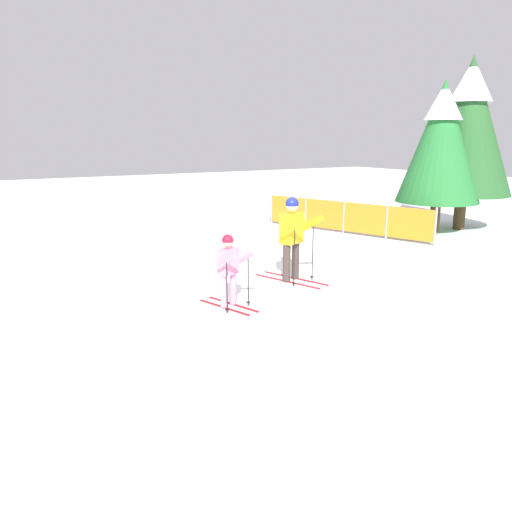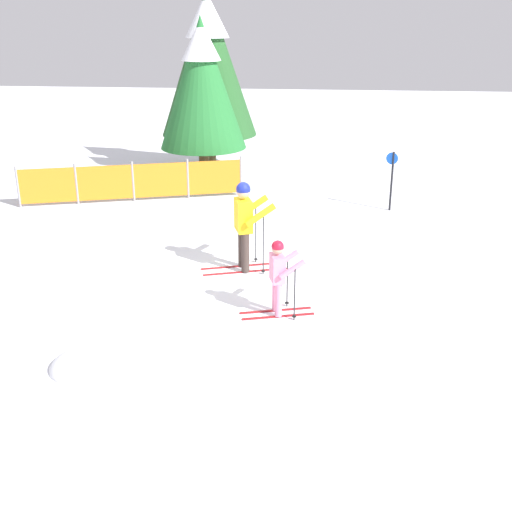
{
  "view_description": "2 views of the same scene",
  "coord_description": "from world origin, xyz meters",
  "px_view_note": "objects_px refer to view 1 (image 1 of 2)",
  "views": [
    {
      "loc": [
        7.94,
        -5.37,
        2.76
      ],
      "look_at": [
        0.56,
        -0.82,
        0.72
      ],
      "focal_mm": 35.0,
      "sensor_mm": 36.0,
      "label": 1
    },
    {
      "loc": [
        1.5,
        -10.74,
        4.49
      ],
      "look_at": [
        0.47,
        -0.73,
        0.65
      ],
      "focal_mm": 45.0,
      "sensor_mm": 36.0,
      "label": 2
    }
  ],
  "objects_px": {
    "safety_fence": "(344,216)",
    "conifer_near": "(468,124)",
    "skier_adult": "(293,231)",
    "skier_child": "(229,265)",
    "conifer_far": "(441,140)"
  },
  "relations": [
    {
      "from": "safety_fence",
      "to": "conifer_far",
      "type": "relative_size",
      "value": 1.2
    },
    {
      "from": "skier_child",
      "to": "conifer_near",
      "type": "bearing_deg",
      "value": 89.65
    },
    {
      "from": "safety_fence",
      "to": "skier_adult",
      "type": "bearing_deg",
      "value": -52.03
    },
    {
      "from": "skier_child",
      "to": "safety_fence",
      "type": "distance_m",
      "value": 7.36
    },
    {
      "from": "conifer_far",
      "to": "skier_child",
      "type": "bearing_deg",
      "value": -72.28
    },
    {
      "from": "skier_adult",
      "to": "safety_fence",
      "type": "height_order",
      "value": "skier_adult"
    },
    {
      "from": "skier_adult",
      "to": "safety_fence",
      "type": "distance_m",
      "value": 5.46
    },
    {
      "from": "safety_fence",
      "to": "conifer_far",
      "type": "xyz_separation_m",
      "value": [
        1.39,
        2.34,
        2.22
      ]
    },
    {
      "from": "skier_adult",
      "to": "conifer_near",
      "type": "height_order",
      "value": "conifer_near"
    },
    {
      "from": "safety_fence",
      "to": "conifer_near",
      "type": "distance_m",
      "value": 4.63
    },
    {
      "from": "skier_child",
      "to": "conifer_far",
      "type": "height_order",
      "value": "conifer_far"
    },
    {
      "from": "skier_adult",
      "to": "safety_fence",
      "type": "xyz_separation_m",
      "value": [
        -3.35,
        4.29,
        -0.49
      ]
    },
    {
      "from": "skier_child",
      "to": "safety_fence",
      "type": "bearing_deg",
      "value": 107.62
    },
    {
      "from": "skier_adult",
      "to": "safety_fence",
      "type": "relative_size",
      "value": 0.31
    },
    {
      "from": "conifer_far",
      "to": "skier_adult",
      "type": "bearing_deg",
      "value": -73.54
    }
  ]
}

